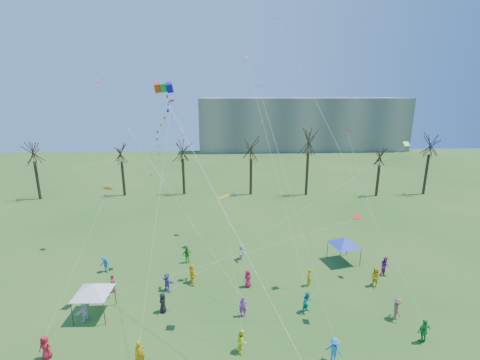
{
  "coord_description": "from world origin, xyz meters",
  "views": [
    {
      "loc": [
        -1.1,
        -17.35,
        16.99
      ],
      "look_at": [
        -0.04,
        5.0,
        11.0
      ],
      "focal_mm": 25.0,
      "sensor_mm": 36.0,
      "label": 1
    }
  ],
  "objects_px": {
    "distant_building": "(302,124)",
    "canopy_tent_blue": "(345,241)",
    "big_box_kite": "(163,138)",
    "canopy_tent_white": "(93,288)"
  },
  "relations": [
    {
      "from": "big_box_kite",
      "to": "canopy_tent_blue",
      "type": "height_order",
      "value": "big_box_kite"
    },
    {
      "from": "canopy_tent_white",
      "to": "distant_building",
      "type": "bearing_deg",
      "value": 66.38
    },
    {
      "from": "distant_building",
      "to": "big_box_kite",
      "type": "relative_size",
      "value": 2.59
    },
    {
      "from": "distant_building",
      "to": "canopy_tent_blue",
      "type": "bearing_deg",
      "value": -99.12
    },
    {
      "from": "distant_building",
      "to": "big_box_kite",
      "type": "distance_m",
      "value": 78.12
    },
    {
      "from": "distant_building",
      "to": "big_box_kite",
      "type": "bearing_deg",
      "value": -111.0
    },
    {
      "from": "canopy_tent_white",
      "to": "canopy_tent_blue",
      "type": "xyz_separation_m",
      "value": [
        22.29,
        7.36,
        -0.03
      ]
    },
    {
      "from": "distant_building",
      "to": "canopy_tent_blue",
      "type": "xyz_separation_m",
      "value": [
        -11.06,
        -68.9,
        -5.2
      ]
    },
    {
      "from": "big_box_kite",
      "to": "canopy_tent_blue",
      "type": "distance_m",
      "value": 20.55
    },
    {
      "from": "canopy_tent_white",
      "to": "big_box_kite",
      "type": "bearing_deg",
      "value": 33.07
    }
  ]
}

